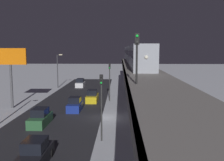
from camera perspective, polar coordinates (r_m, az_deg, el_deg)
The scene contains 14 objects.
ground_plane at distance 32.90m, azimuth -2.40°, elevation -8.36°, with size 240.00×240.00×0.00m, color silver.
avenue_asphalt at distance 33.74m, azimuth -11.80°, elevation -8.11°, with size 11.00×84.00×0.01m, color #28282D.
elevated_railway at distance 31.97m, azimuth 6.97°, elevation 0.54°, with size 5.00×84.00×5.98m.
subway_train at distance 56.51m, azimuth 4.85°, elevation 6.04°, with size 2.94×55.47×3.40m.
rail_signal at distance 20.04m, azimuth 5.62°, elevation 6.93°, with size 0.36×0.41×4.00m.
sedan_black at distance 20.93m, azimuth -16.89°, elevation -15.61°, with size 1.91×4.34×1.97m.
sedan_blue at distance 36.80m, azimuth -8.34°, elevation -5.49°, with size 1.80×4.08×1.97m.
sedan_yellow at distance 42.77m, azimuth -4.46°, elevation -3.67°, with size 1.80×4.43×1.97m.
sedan_green at distance 30.82m, azimuth -15.86°, elevation -8.16°, with size 1.80×4.50×1.97m.
sedan_white at distance 59.54m, azimuth -7.13°, elevation -0.67°, with size 1.80×4.24×1.97m.
traffic_light_near at distance 23.83m, azimuth -2.40°, elevation -3.95°, with size 0.32×0.44×6.40m.
traffic_light_mid at distance 42.45m, azimuth -0.55°, elevation 0.91°, with size 0.32×0.44×6.40m.
commercial_billboard at distance 40.06m, azimuth -21.94°, elevation 3.81°, with size 4.80×0.36×8.90m.
street_lamp_far at distance 58.45m, azimuth -11.98°, elevation 3.05°, with size 1.35×0.44×7.65m.
Camera 1 is at (-2.36, 31.63, 8.75)m, focal length 40.58 mm.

